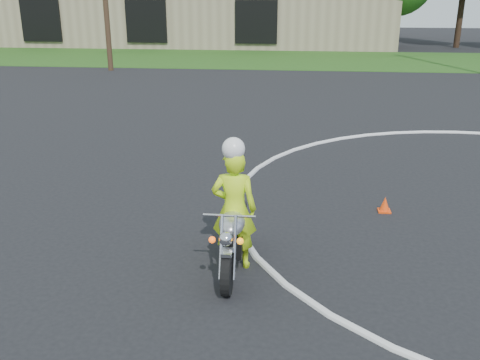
# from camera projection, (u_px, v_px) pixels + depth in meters

# --- Properties ---
(grass_strip) EXTENTS (120.00, 10.00, 0.02)m
(grass_strip) POSITION_uv_depth(u_px,v_px,m) (378.00, 60.00, 33.07)
(grass_strip) COLOR #1E4714
(grass_strip) RESTS_ON ground
(primary_motorcycle) EXTENTS (0.75, 2.13, 1.12)m
(primary_motorcycle) POSITION_uv_depth(u_px,v_px,m) (233.00, 237.00, 8.09)
(primary_motorcycle) COLOR black
(primary_motorcycle) RESTS_ON ground
(rider_primary_grp) EXTENTS (0.69, 0.46, 2.08)m
(rider_primary_grp) POSITION_uv_depth(u_px,v_px,m) (234.00, 206.00, 8.07)
(rider_primary_grp) COLOR #CFFF1A
(rider_primary_grp) RESTS_ON ground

